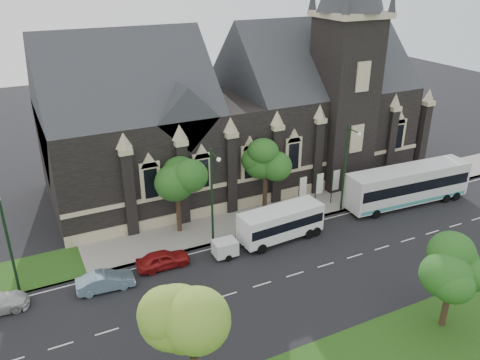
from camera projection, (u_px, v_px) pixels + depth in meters
ground at (295, 274)px, 38.95m from camera, size 160.00×160.00×0.00m
sidewalk at (242, 222)px, 46.69m from camera, size 80.00×5.00×0.15m
museum at (246, 110)px, 53.02m from camera, size 40.00×17.70×29.90m
tree_park_near at (195, 321)px, 24.40m from camera, size 4.42×4.42×8.56m
tree_park_east at (454, 266)px, 31.92m from camera, size 3.40×3.40×6.28m
tree_walk_right at (267, 157)px, 46.62m from camera, size 4.08×4.08×7.80m
tree_walk_left at (178, 174)px, 43.02m from camera, size 3.91×3.91×7.64m
street_lamp_near at (346, 164)px, 46.69m from camera, size 0.36×1.88×9.00m
street_lamp_mid at (213, 192)px, 41.04m from camera, size 0.36×1.88×9.00m
street_lamp_far at (7, 235)px, 34.59m from camera, size 0.36×1.88×9.00m
banner_flag_left at (301, 190)px, 47.87m from camera, size 0.90×0.10×4.00m
banner_flag_center at (318, 186)px, 48.68m from camera, size 0.90×0.10×4.00m
banner_flag_right at (335, 182)px, 49.48m from camera, size 0.90×0.10×4.00m
tour_coach at (408, 185)px, 49.51m from camera, size 13.79×3.78×3.98m
shuttle_bus at (281, 222)px, 43.27m from camera, size 7.96×3.16×3.01m
box_trailer at (225, 248)px, 40.96m from camera, size 2.87×1.69×1.53m
sedan at (105, 281)px, 36.94m from camera, size 4.45×1.83×1.43m
car_far_red at (163, 259)px, 39.62m from camera, size 4.39×1.81×1.49m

